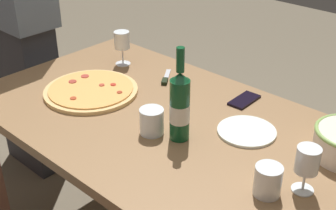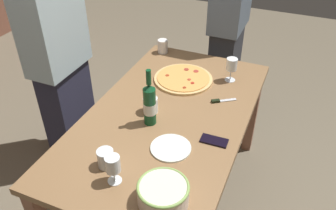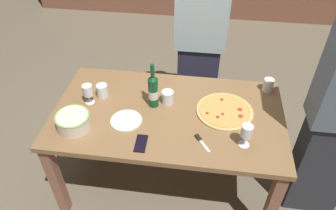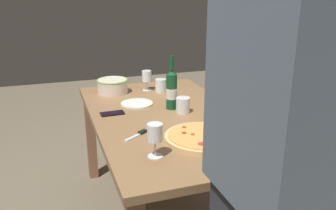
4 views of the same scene
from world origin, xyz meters
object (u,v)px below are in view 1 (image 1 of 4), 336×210
Objects in this scene: wine_glass_near_pizza at (307,162)px; person_guest_left at (17,17)px; pizza_knife at (166,79)px; wine_bottle at (180,106)px; wine_glass_by_bottle at (122,42)px; cup_ceramic at (268,181)px; cell_phone at (244,100)px; dining_table at (168,141)px; cup_amber at (152,121)px; side_plate at (247,131)px; pizza at (91,90)px.

wine_glass_near_pizza is 1.68m from person_guest_left.
wine_glass_near_pizza is at bearing 161.32° from pizza_knife.
wine_bottle is 0.69m from wine_glass_by_bottle.
wine_glass_by_bottle is at bearing -19.17° from cup_ceramic.
person_guest_left is (1.24, 0.26, 0.14)m from cell_phone.
dining_table is 0.36m from pizza_knife.
cell_phone is 0.38m from pizza_knife.
pizza_knife is 0.90m from person_guest_left.
wine_glass_near_pizza is at bearing 0.05° from person_guest_left.
wine_bottle reaches higher than cup_amber.
wine_glass_near_pizza is at bearing 152.91° from side_plate.
person_guest_left reaches higher than cup_amber.
wine_bottle is at bearing 138.80° from pizza_knife.
cup_amber is 0.34m from side_plate.
wine_glass_near_pizza is at bearing 166.25° from wine_glass_by_bottle.
side_plate is (-0.27, -0.13, 0.10)m from dining_table.
cup_amber is 0.44m from pizza_knife.
wine_glass_near_pizza is at bearing -129.32° from cup_ceramic.
wine_bottle is at bearing -7.64° from cup_ceramic.
wine_bottle reaches higher than cup_ceramic.
person_guest_left is at bearing 3.00° from side_plate.
pizza is 0.64m from cell_phone.
cup_ceramic reaches higher than cell_phone.
pizza_knife is (0.37, 0.07, 0.00)m from cell_phone.
dining_table is at bearing -80.54° from cup_amber.
wine_glass_near_pizza reaches higher than side_plate.
wine_glass_near_pizza is 1.58× the size of cup_amber.
person_guest_left reaches higher than pizza_knife.
cup_ceramic reaches higher than pizza.
wine_glass_by_bottle is 1.07m from cup_ceramic.
cup_ceramic is (-0.50, 0.11, 0.14)m from dining_table.
wine_bottle is (-0.50, 0.01, 0.12)m from pizza.
cup_amber is at bearing -5.20° from person_guest_left.
pizza_knife is (0.24, -0.25, 0.10)m from dining_table.
side_plate is 0.24m from cell_phone.
side_plate is 1.48× the size of cell_phone.
pizza reaches higher than dining_table.
dining_table is 0.60m from wine_glass_near_pizza.
cell_phone is at bearing -169.04° from pizza_knife.
dining_table is 0.92× the size of person_guest_left.
cell_phone is 0.08× the size of person_guest_left.
wine_glass_near_pizza is 0.09× the size of person_guest_left.
person_guest_left reaches higher than pizza.
cup_amber is 0.44m from cell_phone.
pizza is 4.11× the size of cup_amber.
wine_glass_by_bottle is 0.09× the size of person_guest_left.
person_guest_left reaches higher than dining_table.
cup_ceramic is at bearing 167.14° from dining_table.
wine_bottle is at bearing -2.63° from person_guest_left.
cup_ceramic is (-0.48, 0.01, 0.00)m from cup_amber.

